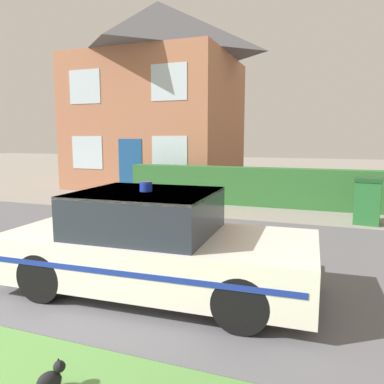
% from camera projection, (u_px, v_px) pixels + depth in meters
% --- Properties ---
extents(road_strip, '(28.00, 6.45, 0.01)m').
position_uv_depth(road_strip, '(132.00, 248.00, 7.29)').
color(road_strip, '#5B5B60').
rests_on(road_strip, ground).
extents(garden_hedge, '(8.52, 0.61, 1.21)m').
position_uv_depth(garden_hedge, '(256.00, 186.00, 11.88)').
color(garden_hedge, '#2D662D').
rests_on(garden_hedge, ground).
extents(police_car, '(4.28, 1.98, 1.53)m').
position_uv_depth(police_car, '(155.00, 244.00, 5.18)').
color(police_car, black).
rests_on(police_car, road_strip).
extents(cat, '(0.29, 0.25, 0.26)m').
position_uv_depth(cat, '(51.00, 379.00, 3.16)').
color(cat, black).
rests_on(cat, ground).
extents(house_left, '(6.84, 6.20, 8.00)m').
position_uv_depth(house_left, '(159.00, 94.00, 16.71)').
color(house_left, '#A86B4C').
rests_on(house_left, ground).
extents(wheelie_bin, '(0.70, 0.73, 1.16)m').
position_uv_depth(wheelie_bin, '(368.00, 201.00, 9.31)').
color(wheelie_bin, '#23662D').
rests_on(wheelie_bin, ground).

